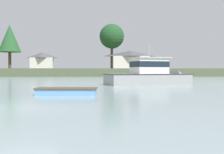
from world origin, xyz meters
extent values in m
plane|color=gray|center=(0.00, 0.00, 0.00)|extent=(495.43, 495.43, 0.00)
cube|color=#4C563D|center=(0.00, 82.04, 1.01)|extent=(222.95, 47.26, 2.03)
cube|color=#669ECC|center=(1.33, 5.62, 0.12)|extent=(3.59, 1.88, 0.57)
cube|color=brown|center=(1.33, 5.62, 0.40)|extent=(3.74, 2.02, 0.05)
cube|color=tan|center=(1.33, 5.62, 0.36)|extent=(0.20, 1.39, 0.03)
cube|color=gray|center=(8.91, 18.41, 0.25)|extent=(9.40, 5.35, 1.75)
cone|color=gray|center=(13.20, 19.68, 0.25)|extent=(3.15, 3.25, 2.65)
cube|color=black|center=(8.91, 18.41, 1.10)|extent=(9.61, 5.52, 0.05)
cube|color=silver|center=(9.00, 18.44, 1.95)|extent=(3.92, 3.22, 1.63)
cube|color=#19232D|center=(9.00, 18.44, 2.11)|extent=(4.00, 3.28, 0.59)
cube|color=beige|center=(9.00, 18.44, 2.79)|extent=(4.42, 3.70, 0.06)
cylinder|color=silver|center=(9.00, 18.44, 3.57)|extent=(0.03, 0.03, 1.48)
cylinder|color=brown|center=(10.42, 83.04, 6.38)|extent=(0.86, 0.86, 8.69)
sphere|color=#1E4723|center=(10.42, 83.04, 12.50)|extent=(7.90, 7.90, 7.90)
cylinder|color=brown|center=(-19.00, 72.91, 5.87)|extent=(0.82, 0.82, 7.69)
cone|color=#235128|center=(-19.00, 72.91, 10.48)|extent=(6.21, 6.21, 7.59)
cube|color=silver|center=(-12.94, 92.26, 3.96)|extent=(7.48, 6.14, 3.86)
pyramid|color=#47474C|center=(-12.94, 92.26, 6.85)|extent=(8.08, 6.64, 1.92)
cube|color=silver|center=(16.35, 82.69, 4.05)|extent=(11.43, 6.19, 4.05)
pyramid|color=#47474C|center=(16.35, 82.69, 6.99)|extent=(12.35, 6.69, 1.82)
camera|label=1|loc=(2.55, -12.25, 1.44)|focal=47.76mm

